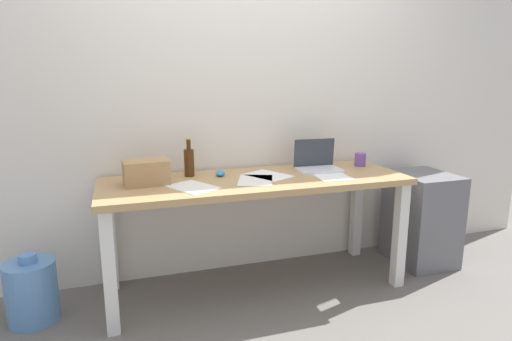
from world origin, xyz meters
The scene contains 14 objects.
ground_plane centered at (0.00, 0.00, 0.00)m, with size 8.00×8.00×0.00m, color slate.
back_wall centered at (0.00, 0.40, 1.30)m, with size 5.20×0.08×2.60m, color silver.
desk centered at (0.00, 0.00, 0.66)m, with size 1.96×0.67×0.76m.
laptop_right centered at (0.48, 0.09, 0.80)m, with size 0.31×0.22×0.21m.
beer_bottle centered at (-0.40, 0.19, 0.86)m, with size 0.07×0.07×0.25m.
computer_mouse centered at (-0.20, 0.14, 0.78)m, with size 0.06×0.10×0.03m, color #338CC6.
cardboard_box centered at (-0.68, 0.06, 0.83)m, with size 0.26×0.18×0.15m, color tan.
coffee_mug centered at (0.84, 0.13, 0.81)m, with size 0.08×0.08×0.10m, color #724799.
paper_sheet_front_right centered at (0.49, -0.09, 0.76)m, with size 0.21×0.30×0.00m, color white.
paper_sheet_front_left centered at (-0.43, -0.11, 0.76)m, with size 0.21×0.30×0.00m, color white.
paper_sheet_near_back centered at (0.10, 0.05, 0.76)m, with size 0.21×0.30×0.00m, color white.
paper_sheet_center centered at (-0.02, -0.06, 0.76)m, with size 0.21×0.30×0.00m, color white.
water_cooler_jug centered at (-1.37, 0.01, 0.18)m, with size 0.29×0.29×0.41m.
filing_cabinet centered at (1.32, 0.01, 0.35)m, with size 0.40×0.48×0.69m, color slate.
Camera 1 is at (-0.83, -2.57, 1.41)m, focal length 30.31 mm.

